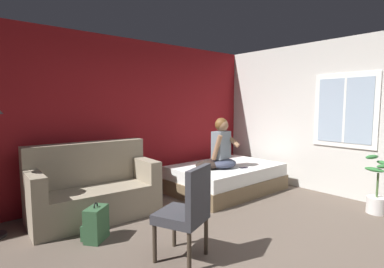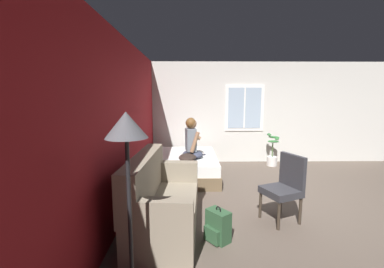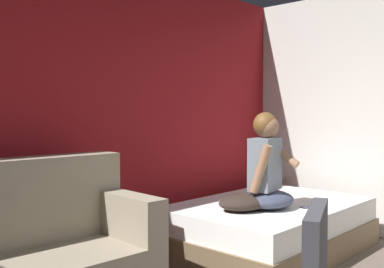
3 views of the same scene
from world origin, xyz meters
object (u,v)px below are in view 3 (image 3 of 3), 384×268
object	(u,v)px
throw_pillow	(244,203)
cell_phone	(308,207)
bed	(270,227)
couch	(18,263)
person_seated	(267,169)

from	to	relation	value
throw_pillow	cell_phone	size ratio (longest dim) A/B	3.33
bed	couch	xyz separation A→B (m)	(-2.37, 0.34, 0.16)
bed	throw_pillow	xyz separation A→B (m)	(-0.46, -0.02, 0.31)
couch	throw_pillow	size ratio (longest dim) A/B	3.64
bed	person_seated	size ratio (longest dim) A/B	2.28
couch	bed	bearing A→B (deg)	-8.20
throw_pillow	couch	bearing A→B (deg)	169.22
bed	person_seated	bearing A→B (deg)	-153.92
throw_pillow	cell_phone	xyz separation A→B (m)	(0.50, -0.37, -0.07)
person_seated	cell_phone	xyz separation A→B (m)	(0.26, -0.28, -0.35)
bed	cell_phone	distance (m)	0.46
cell_phone	person_seated	bearing A→B (deg)	-115.70
couch	person_seated	bearing A→B (deg)	-11.89
bed	couch	size ratio (longest dim) A/B	1.14
bed	person_seated	xyz separation A→B (m)	(-0.22, -0.11, 0.60)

